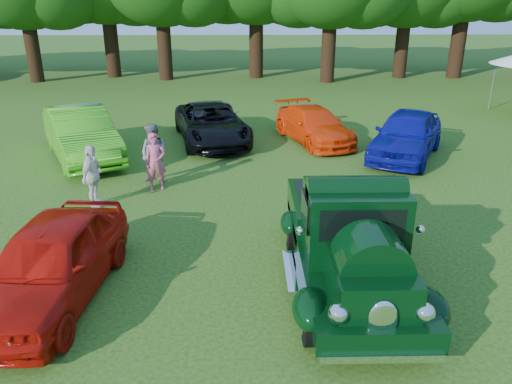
{
  "coord_description": "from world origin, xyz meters",
  "views": [
    {
      "loc": [
        -0.16,
        -8.52,
        5.11
      ],
      "look_at": [
        0.04,
        1.5,
        1.1
      ],
      "focal_mm": 35.0,
      "sensor_mm": 36.0,
      "label": 1
    }
  ],
  "objects_px": {
    "back_car_black": "(212,123)",
    "back_car_blue": "(406,134)",
    "back_car_orange": "(314,125)",
    "spectator_pink": "(156,162)",
    "spectator_grey": "(154,154)",
    "hero_pickup": "(349,241)",
    "back_car_lime": "(81,134)",
    "red_convertible": "(51,262)",
    "spectator_white": "(92,176)"
  },
  "relations": [
    {
      "from": "back_car_orange",
      "to": "spectator_pink",
      "type": "xyz_separation_m",
      "value": [
        -4.98,
        -4.76,
        0.19
      ]
    },
    {
      "from": "red_convertible",
      "to": "back_car_blue",
      "type": "xyz_separation_m",
      "value": [
        8.75,
        8.13,
        0.05
      ]
    },
    {
      "from": "spectator_grey",
      "to": "hero_pickup",
      "type": "bearing_deg",
      "value": -23.22
    },
    {
      "from": "spectator_grey",
      "to": "spectator_pink",
      "type": "bearing_deg",
      "value": -50.12
    },
    {
      "from": "back_car_black",
      "to": "back_car_lime",
      "type": "bearing_deg",
      "value": -168.5
    },
    {
      "from": "back_car_black",
      "to": "spectator_grey",
      "type": "xyz_separation_m",
      "value": [
        -1.35,
        -4.29,
        0.18
      ]
    },
    {
      "from": "hero_pickup",
      "to": "back_car_blue",
      "type": "relative_size",
      "value": 1.14
    },
    {
      "from": "red_convertible",
      "to": "back_car_blue",
      "type": "relative_size",
      "value": 0.93
    },
    {
      "from": "spectator_pink",
      "to": "spectator_grey",
      "type": "bearing_deg",
      "value": 88.34
    },
    {
      "from": "back_car_black",
      "to": "back_car_blue",
      "type": "relative_size",
      "value": 1.08
    },
    {
      "from": "spectator_grey",
      "to": "spectator_white",
      "type": "xyz_separation_m",
      "value": [
        -1.29,
        -1.63,
        -0.06
      ]
    },
    {
      "from": "red_convertible",
      "to": "back_car_lime",
      "type": "height_order",
      "value": "back_car_lime"
    },
    {
      "from": "hero_pickup",
      "to": "spectator_white",
      "type": "distance_m",
      "value": 6.9
    },
    {
      "from": "spectator_white",
      "to": "back_car_orange",
      "type": "bearing_deg",
      "value": -38.16
    },
    {
      "from": "back_car_orange",
      "to": "spectator_pink",
      "type": "relative_size",
      "value": 2.63
    },
    {
      "from": "back_car_lime",
      "to": "back_car_blue",
      "type": "distance_m",
      "value": 10.69
    },
    {
      "from": "back_car_black",
      "to": "back_car_blue",
      "type": "distance_m",
      "value": 6.84
    },
    {
      "from": "spectator_pink",
      "to": "spectator_white",
      "type": "height_order",
      "value": "spectator_white"
    },
    {
      "from": "back_car_lime",
      "to": "back_car_orange",
      "type": "xyz_separation_m",
      "value": [
        7.88,
        1.86,
        -0.21
      ]
    },
    {
      "from": "back_car_orange",
      "to": "back_car_blue",
      "type": "relative_size",
      "value": 0.93
    },
    {
      "from": "back_car_blue",
      "to": "spectator_pink",
      "type": "xyz_separation_m",
      "value": [
        -7.79,
        -2.84,
        0.03
      ]
    },
    {
      "from": "hero_pickup",
      "to": "back_car_orange",
      "type": "bearing_deg",
      "value": 86.36
    },
    {
      "from": "spectator_grey",
      "to": "back_car_black",
      "type": "bearing_deg",
      "value": 99.75
    },
    {
      "from": "hero_pickup",
      "to": "back_car_blue",
      "type": "height_order",
      "value": "hero_pickup"
    },
    {
      "from": "hero_pickup",
      "to": "back_car_orange",
      "type": "height_order",
      "value": "hero_pickup"
    },
    {
      "from": "red_convertible",
      "to": "spectator_pink",
      "type": "xyz_separation_m",
      "value": [
        0.96,
        5.29,
        0.08
      ]
    },
    {
      "from": "back_car_orange",
      "to": "back_car_black",
      "type": "bearing_deg",
      "value": 160.58
    },
    {
      "from": "spectator_pink",
      "to": "back_car_lime",
      "type": "bearing_deg",
      "value": 120.72
    },
    {
      "from": "hero_pickup",
      "to": "back_car_blue",
      "type": "xyz_separation_m",
      "value": [
        3.42,
        7.76,
        -0.1
      ]
    },
    {
      "from": "back_car_black",
      "to": "back_car_orange",
      "type": "xyz_separation_m",
      "value": [
        3.75,
        -0.04,
        -0.07
      ]
    },
    {
      "from": "red_convertible",
      "to": "back_car_black",
      "type": "distance_m",
      "value": 10.33
    },
    {
      "from": "spectator_pink",
      "to": "back_car_blue",
      "type": "bearing_deg",
      "value": 5.69
    },
    {
      "from": "spectator_pink",
      "to": "back_car_orange",
      "type": "bearing_deg",
      "value": 29.33
    },
    {
      "from": "back_car_lime",
      "to": "spectator_white",
      "type": "relative_size",
      "value": 3.11
    },
    {
      "from": "red_convertible",
      "to": "spectator_white",
      "type": "xyz_separation_m",
      "value": [
        -0.44,
        4.16,
        0.08
      ]
    },
    {
      "from": "hero_pickup",
      "to": "red_convertible",
      "type": "bearing_deg",
      "value": -175.96
    },
    {
      "from": "spectator_grey",
      "to": "back_car_lime",
      "type": "bearing_deg",
      "value": 166.6
    },
    {
      "from": "back_car_blue",
      "to": "hero_pickup",
      "type": "bearing_deg",
      "value": -85.43
    },
    {
      "from": "spectator_pink",
      "to": "spectator_grey",
      "type": "xyz_separation_m",
      "value": [
        -0.11,
        0.51,
        0.06
      ]
    },
    {
      "from": "hero_pickup",
      "to": "back_car_blue",
      "type": "distance_m",
      "value": 8.48
    },
    {
      "from": "red_convertible",
      "to": "spectator_white",
      "type": "distance_m",
      "value": 4.19
    },
    {
      "from": "hero_pickup",
      "to": "red_convertible",
      "type": "relative_size",
      "value": 1.22
    },
    {
      "from": "back_car_blue",
      "to": "spectator_grey",
      "type": "relative_size",
      "value": 2.62
    },
    {
      "from": "back_car_black",
      "to": "spectator_pink",
      "type": "relative_size",
      "value": 3.06
    },
    {
      "from": "back_car_orange",
      "to": "back_car_blue",
      "type": "distance_m",
      "value": 3.4
    },
    {
      "from": "back_car_lime",
      "to": "back_car_orange",
      "type": "bearing_deg",
      "value": -14.12
    },
    {
      "from": "back_car_lime",
      "to": "back_car_blue",
      "type": "height_order",
      "value": "back_car_lime"
    },
    {
      "from": "back_car_blue",
      "to": "spectator_grey",
      "type": "distance_m",
      "value": 8.24
    },
    {
      "from": "hero_pickup",
      "to": "spectator_grey",
      "type": "distance_m",
      "value": 7.04
    },
    {
      "from": "spectator_pink",
      "to": "red_convertible",
      "type": "bearing_deg",
      "value": -114.58
    }
  ]
}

